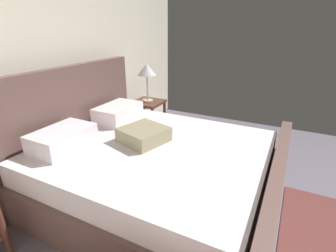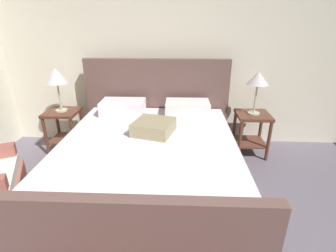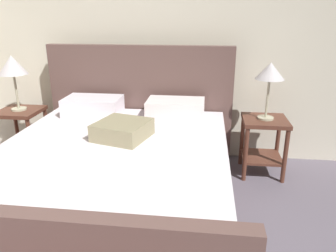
# 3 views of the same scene
# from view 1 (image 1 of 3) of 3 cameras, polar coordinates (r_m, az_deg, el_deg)

# --- Properties ---
(wall_back) EXTENTS (5.08, 0.12, 2.60)m
(wall_back) POSITION_cam_1_polar(r_m,az_deg,el_deg) (3.26, -22.45, 13.29)
(wall_back) COLOR beige
(wall_back) RESTS_ON ground
(bed) EXTENTS (1.99, 2.27, 1.29)m
(bed) POSITION_cam_1_polar(r_m,az_deg,el_deg) (2.59, -3.94, -9.45)
(bed) COLOR brown
(bed) RESTS_ON ground
(nightstand_right) EXTENTS (0.44, 0.44, 0.60)m
(nightstand_right) POSITION_cam_1_polar(r_m,az_deg,el_deg) (3.98, -4.50, 2.88)
(nightstand_right) COLOR #573023
(nightstand_right) RESTS_ON ground
(table_lamp_right) EXTENTS (0.28, 0.28, 0.56)m
(table_lamp_right) POSITION_cam_1_polar(r_m,az_deg,el_deg) (3.82, -4.80, 12.23)
(table_lamp_right) COLOR #B7B293
(table_lamp_right) RESTS_ON nightstand_right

